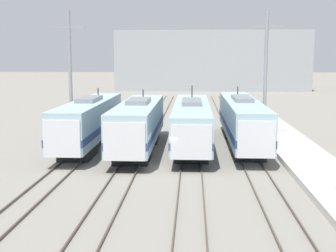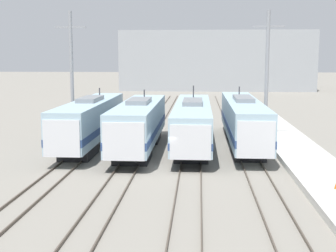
% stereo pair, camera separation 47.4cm
% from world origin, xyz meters
% --- Properties ---
extents(ground_plane, '(400.00, 400.00, 0.00)m').
position_xyz_m(ground_plane, '(0.00, 0.00, 0.00)').
color(ground_plane, gray).
extents(rail_pair_far_left, '(1.51, 120.00, 0.15)m').
position_xyz_m(rail_pair_far_left, '(-6.64, 0.00, 0.07)').
color(rail_pair_far_left, '#4C4238').
rests_on(rail_pair_far_left, ground_plane).
extents(rail_pair_center_left, '(1.51, 120.00, 0.15)m').
position_xyz_m(rail_pair_center_left, '(-2.21, 0.00, 0.07)').
color(rail_pair_center_left, '#4C4238').
rests_on(rail_pair_center_left, ground_plane).
extents(rail_pair_center_right, '(1.51, 120.00, 0.15)m').
position_xyz_m(rail_pair_center_right, '(2.21, 0.00, 0.07)').
color(rail_pair_center_right, '#4C4238').
rests_on(rail_pair_center_right, ground_plane).
extents(rail_pair_far_right, '(1.51, 120.00, 0.15)m').
position_xyz_m(rail_pair_far_right, '(6.64, 0.00, 0.07)').
color(rail_pair_far_right, '#4C4238').
rests_on(rail_pair_far_right, ground_plane).
extents(locomotive_far_left, '(2.84, 17.60, 4.87)m').
position_xyz_m(locomotive_far_left, '(-6.64, 7.56, 2.23)').
color(locomotive_far_left, '#232326').
rests_on(locomotive_far_left, ground_plane).
extents(locomotive_center_left, '(3.11, 16.72, 4.84)m').
position_xyz_m(locomotive_center_left, '(-2.21, 6.33, 2.23)').
color(locomotive_center_left, '#232326').
rests_on(locomotive_center_left, ground_plane).
extents(locomotive_center_right, '(3.06, 19.58, 5.06)m').
position_xyz_m(locomotive_center_right, '(2.21, 8.25, 2.12)').
color(locomotive_center_right, '#232326').
rests_on(locomotive_center_right, ground_plane).
extents(locomotive_far_right, '(2.85, 19.76, 4.93)m').
position_xyz_m(locomotive_far_right, '(6.64, 9.05, 2.23)').
color(locomotive_far_right, '#232326').
rests_on(locomotive_far_right, ground_plane).
extents(catenary_tower_left, '(2.87, 0.33, 11.88)m').
position_xyz_m(catenary_tower_left, '(-8.97, 10.89, 6.19)').
color(catenary_tower_left, gray).
rests_on(catenary_tower_left, ground_plane).
extents(catenary_tower_right, '(2.87, 0.33, 11.88)m').
position_xyz_m(catenary_tower_right, '(8.80, 10.89, 6.19)').
color(catenary_tower_right, gray).
rests_on(catenary_tower_right, ground_plane).
extents(platform, '(4.00, 120.00, 0.45)m').
position_xyz_m(platform, '(10.82, 0.00, 0.22)').
color(platform, beige).
rests_on(platform, ground_plane).
extents(depot_building, '(43.88, 13.34, 13.56)m').
position_xyz_m(depot_building, '(6.62, 79.37, 6.78)').
color(depot_building, '#9EA3A8').
rests_on(depot_building, ground_plane).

